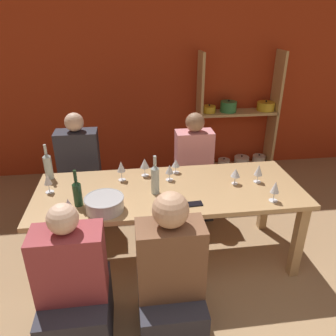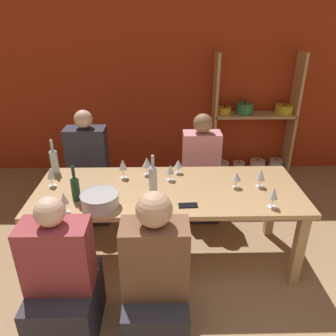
{
  "view_description": "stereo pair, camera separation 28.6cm",
  "coord_description": "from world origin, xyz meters",
  "px_view_note": "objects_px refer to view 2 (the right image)",
  "views": [
    {
      "loc": [
        -0.52,
        -0.69,
        2.14
      ],
      "look_at": [
        -0.18,
        1.86,
        0.91
      ],
      "focal_mm": 35.0,
      "sensor_mm": 36.0,
      "label": 1
    },
    {
      "loc": [
        -0.24,
        -0.71,
        2.14
      ],
      "look_at": [
        -0.18,
        1.86,
        0.91
      ],
      "focal_mm": 35.0,
      "sensor_mm": 36.0,
      "label": 2
    }
  ],
  "objects_px": {
    "wine_glass_empty_b": "(170,170)",
    "wine_glass_empty_c": "(147,162)",
    "shelf_unit": "(252,133)",
    "person_near_a": "(64,288)",
    "mixing_bowl": "(100,199)",
    "wine_glass_empty_a": "(261,175)",
    "wine_glass_white_b": "(123,165)",
    "wine_glass_red_a": "(236,176)",
    "person_far_a": "(200,179)",
    "wine_bottle_green": "(153,178)",
    "person_far_b": "(90,179)",
    "wine_glass_white_a": "(64,199)",
    "wine_glass_empty_d": "(274,193)",
    "person_near_b": "(156,287)",
    "wine_glass_red_c": "(178,164)",
    "cell_phone": "(188,205)",
    "wine_glass_red_b": "(51,174)",
    "wine_bottle_dark": "(75,187)",
    "dining_table": "(168,198)",
    "wine_bottle_amber": "(54,160)"
  },
  "relations": [
    {
      "from": "wine_glass_empty_c",
      "to": "wine_glass_white_b",
      "type": "distance_m",
      "value": 0.22
    },
    {
      "from": "mixing_bowl",
      "to": "wine_glass_empty_a",
      "type": "distance_m",
      "value": 1.37
    },
    {
      "from": "wine_glass_empty_d",
      "to": "person_far_b",
      "type": "height_order",
      "value": "person_far_b"
    },
    {
      "from": "person_far_b",
      "to": "wine_glass_white_a",
      "type": "bearing_deg",
      "value": 93.38
    },
    {
      "from": "mixing_bowl",
      "to": "wine_glass_empty_d",
      "type": "relative_size",
      "value": 1.73
    },
    {
      "from": "shelf_unit",
      "to": "person_near_a",
      "type": "bearing_deg",
      "value": -126.73
    },
    {
      "from": "wine_glass_empty_b",
      "to": "wine_glass_empty_d",
      "type": "relative_size",
      "value": 0.86
    },
    {
      "from": "wine_bottle_amber",
      "to": "wine_glass_empty_a",
      "type": "distance_m",
      "value": 1.89
    },
    {
      "from": "shelf_unit",
      "to": "mixing_bowl",
      "type": "height_order",
      "value": "shelf_unit"
    },
    {
      "from": "dining_table",
      "to": "wine_glass_empty_a",
      "type": "relative_size",
      "value": 13.67
    },
    {
      "from": "cell_phone",
      "to": "person_far_a",
      "type": "height_order",
      "value": "person_far_a"
    },
    {
      "from": "wine_glass_empty_a",
      "to": "cell_phone",
      "type": "height_order",
      "value": "wine_glass_empty_a"
    },
    {
      "from": "wine_glass_red_a",
      "to": "person_far_a",
      "type": "distance_m",
      "value": 0.9
    },
    {
      "from": "wine_glass_red_a",
      "to": "cell_phone",
      "type": "height_order",
      "value": "wine_glass_red_a"
    },
    {
      "from": "wine_glass_red_c",
      "to": "wine_glass_red_a",
      "type": "bearing_deg",
      "value": -30.72
    },
    {
      "from": "mixing_bowl",
      "to": "wine_glass_empty_d",
      "type": "bearing_deg",
      "value": -1.74
    },
    {
      "from": "mixing_bowl",
      "to": "wine_glass_empty_c",
      "type": "bearing_deg",
      "value": 57.73
    },
    {
      "from": "wine_glass_empty_c",
      "to": "shelf_unit",
      "type": "bearing_deg",
      "value": 48.28
    },
    {
      "from": "dining_table",
      "to": "wine_glass_empty_b",
      "type": "xyz_separation_m",
      "value": [
        0.02,
        0.16,
        0.2
      ]
    },
    {
      "from": "wine_glass_empty_a",
      "to": "person_far_b",
      "type": "xyz_separation_m",
      "value": [
        -1.66,
        0.76,
        -0.42
      ]
    },
    {
      "from": "shelf_unit",
      "to": "person_far_a",
      "type": "height_order",
      "value": "shelf_unit"
    },
    {
      "from": "mixing_bowl",
      "to": "cell_phone",
      "type": "height_order",
      "value": "mixing_bowl"
    },
    {
      "from": "wine_glass_empty_b",
      "to": "wine_glass_empty_c",
      "type": "relative_size",
      "value": 0.88
    },
    {
      "from": "wine_glass_empty_a",
      "to": "wine_glass_white_b",
      "type": "bearing_deg",
      "value": 170.8
    },
    {
      "from": "wine_glass_red_a",
      "to": "wine_bottle_green",
      "type": "bearing_deg",
      "value": -174.39
    },
    {
      "from": "wine_glass_empty_b",
      "to": "wine_glass_empty_c",
      "type": "bearing_deg",
      "value": 151.24
    },
    {
      "from": "wine_glass_white_a",
      "to": "dining_table",
      "type": "bearing_deg",
      "value": 24.06
    },
    {
      "from": "wine_glass_empty_d",
      "to": "person_near_b",
      "type": "relative_size",
      "value": 0.15
    },
    {
      "from": "wine_bottle_green",
      "to": "wine_bottle_amber",
      "type": "xyz_separation_m",
      "value": [
        -0.93,
        0.39,
        -0.01
      ]
    },
    {
      "from": "shelf_unit",
      "to": "wine_glass_white_a",
      "type": "height_order",
      "value": "shelf_unit"
    },
    {
      "from": "person_far_a",
      "to": "wine_glass_empty_b",
      "type": "bearing_deg",
      "value": 60.27
    },
    {
      "from": "wine_glass_white_b",
      "to": "person_near_a",
      "type": "height_order",
      "value": "person_near_a"
    },
    {
      "from": "wine_glass_empty_b",
      "to": "person_near_a",
      "type": "bearing_deg",
      "value": -129.46
    },
    {
      "from": "wine_glass_empty_b",
      "to": "wine_glass_red_c",
      "type": "height_order",
      "value": "wine_glass_empty_b"
    },
    {
      "from": "shelf_unit",
      "to": "person_far_a",
      "type": "distance_m",
      "value": 1.38
    },
    {
      "from": "person_near_a",
      "to": "wine_glass_white_b",
      "type": "bearing_deg",
      "value": 71.07
    },
    {
      "from": "wine_glass_empty_a",
      "to": "person_far_b",
      "type": "bearing_deg",
      "value": 155.23
    },
    {
      "from": "wine_glass_red_b",
      "to": "wine_glass_empty_d",
      "type": "relative_size",
      "value": 1.0
    },
    {
      "from": "wine_glass_red_c",
      "to": "person_near_a",
      "type": "height_order",
      "value": "person_near_a"
    },
    {
      "from": "mixing_bowl",
      "to": "person_far_a",
      "type": "xyz_separation_m",
      "value": [
        0.92,
        1.05,
        -0.38
      ]
    },
    {
      "from": "wine_glass_red_a",
      "to": "wine_glass_red_b",
      "type": "xyz_separation_m",
      "value": [
        -1.6,
        0.06,
        0.01
      ]
    },
    {
      "from": "mixing_bowl",
      "to": "wine_bottle_green",
      "type": "relative_size",
      "value": 0.9
    },
    {
      "from": "person_near_a",
      "to": "person_near_b",
      "type": "height_order",
      "value": "person_near_b"
    },
    {
      "from": "wine_bottle_dark",
      "to": "wine_glass_empty_b",
      "type": "height_order",
      "value": "wine_bottle_dark"
    },
    {
      "from": "wine_bottle_dark",
      "to": "person_near_b",
      "type": "height_order",
      "value": "person_near_b"
    },
    {
      "from": "wine_glass_white_a",
      "to": "wine_bottle_dark",
      "type": "bearing_deg",
      "value": 76.96
    },
    {
      "from": "person_far_b",
      "to": "mixing_bowl",
      "type": "bearing_deg",
      "value": 106.75
    },
    {
      "from": "person_near_a",
      "to": "person_near_b",
      "type": "relative_size",
      "value": 0.96
    },
    {
      "from": "wine_glass_red_b",
      "to": "wine_glass_empty_c",
      "type": "relative_size",
      "value": 1.01
    },
    {
      "from": "person_near_b",
      "to": "wine_bottle_green",
      "type": "bearing_deg",
      "value": 91.95
    }
  ]
}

